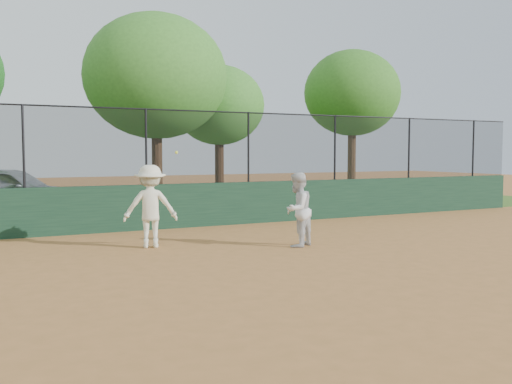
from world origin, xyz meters
name	(u,v)px	position (x,y,z in m)	size (l,w,h in m)	color
ground	(272,269)	(0.00, 0.00, 0.00)	(80.00, 80.00, 0.00)	#AE6F38
back_wall	(165,206)	(0.00, 6.00, 0.60)	(26.00, 0.20, 1.20)	#1B3D27
grass_strip	(113,209)	(0.00, 12.00, 0.00)	(36.00, 12.00, 0.01)	#32551A
parked_car	(8,192)	(-3.62, 10.21, 0.83)	(1.95, 4.86, 1.65)	#B6BCC0
player_second	(297,210)	(1.65, 1.88, 0.81)	(0.79, 0.61, 1.62)	silver
player_main	(150,206)	(-1.23, 3.23, 0.89)	(1.29, 0.95, 2.08)	#EAE6C6
fence_assembly	(163,145)	(-0.03, 6.00, 2.24)	(26.00, 0.06, 2.00)	black
tree_2	(156,77)	(1.18, 10.47, 4.64)	(4.96, 4.51, 6.80)	#462B19
tree_3	(219,106)	(4.37, 12.41, 3.91)	(3.69, 3.36, 5.53)	#402615
tree_4	(352,94)	(9.86, 11.00, 4.52)	(4.17, 3.79, 6.34)	#4C301B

